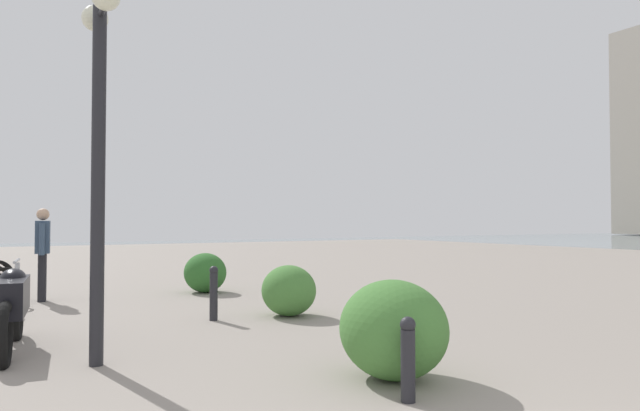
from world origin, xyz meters
name	(u,v)px	position (x,y,z in m)	size (l,w,h in m)	color
lamppost	(99,115)	(5.20, 1.50, 2.57)	(0.98, 0.28, 3.83)	#232328
motorcycle	(11,306)	(6.37, 2.24, 0.50)	(2.17, 0.47, 1.06)	black
pedestrian	(43,247)	(10.61, 1.66, 0.99)	(0.62, 0.28, 1.71)	black
bollard_near	(408,357)	(2.70, -0.53, 0.36)	(0.13, 0.13, 0.69)	#232328
bollard_mid	(214,292)	(7.11, -0.41, 0.42)	(0.13, 0.13, 0.81)	#232328
shrub_low	(393,329)	(3.29, -0.83, 0.46)	(1.09, 0.98, 0.92)	#477F38
shrub_round	(289,290)	(6.92, -1.56, 0.39)	(0.93, 0.83, 0.79)	#477F38
shrub_wide	(205,273)	(10.36, -1.36, 0.41)	(0.96, 0.86, 0.81)	#2D6628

